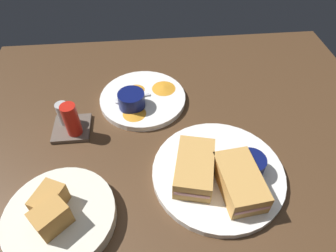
# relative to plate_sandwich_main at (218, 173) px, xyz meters

# --- Properties ---
(ground_plane) EXTENTS (1.10, 1.10, 0.03)m
(ground_plane) POSITION_rel_plate_sandwich_main_xyz_m (0.03, 0.07, -0.02)
(ground_plane) COLOR #4C331E
(plate_sandwich_main) EXTENTS (0.29, 0.29, 0.02)m
(plate_sandwich_main) POSITION_rel_plate_sandwich_main_xyz_m (0.00, 0.00, 0.00)
(plate_sandwich_main) COLOR white
(plate_sandwich_main) RESTS_ON ground_plane
(sandwich_half_near) EXTENTS (0.15, 0.10, 0.05)m
(sandwich_half_near) POSITION_rel_plate_sandwich_main_xyz_m (-0.00, 0.05, 0.03)
(sandwich_half_near) COLOR tan
(sandwich_half_near) RESTS_ON plate_sandwich_main
(sandwich_half_far) EXTENTS (0.14, 0.09, 0.05)m
(sandwich_half_far) POSITION_rel_plate_sandwich_main_xyz_m (-0.04, -0.03, 0.03)
(sandwich_half_far) COLOR tan
(sandwich_half_far) RESTS_ON plate_sandwich_main
(ramekin_dark_sauce) EXTENTS (0.06, 0.06, 0.04)m
(ramekin_dark_sauce) POSITION_rel_plate_sandwich_main_xyz_m (-0.01, -0.06, 0.03)
(ramekin_dark_sauce) COLOR #0C144C
(ramekin_dark_sauce) RESTS_ON plate_sandwich_main
(spoon_by_dark_ramekin) EXTENTS (0.05, 0.10, 0.01)m
(spoon_by_dark_ramekin) POSITION_rel_plate_sandwich_main_xyz_m (0.01, -0.02, 0.01)
(spoon_by_dark_ramekin) COLOR silver
(spoon_by_dark_ramekin) RESTS_ON plate_sandwich_main
(plate_chips_companion) EXTENTS (0.23, 0.23, 0.02)m
(plate_chips_companion) POSITION_rel_plate_sandwich_main_xyz_m (0.26, 0.15, 0.00)
(plate_chips_companion) COLOR white
(plate_chips_companion) RESTS_ON ground_plane
(ramekin_light_gravy) EXTENTS (0.07, 0.07, 0.04)m
(ramekin_light_gravy) POSITION_rel_plate_sandwich_main_xyz_m (0.22, 0.18, 0.03)
(ramekin_light_gravy) COLOR #0C144C
(ramekin_light_gravy) RESTS_ON plate_chips_companion
(spoon_by_gravy_ramekin) EXTENTS (0.04, 0.10, 0.01)m
(spoon_by_gravy_ramekin) POSITION_rel_plate_sandwich_main_xyz_m (0.25, 0.20, 0.01)
(spoon_by_gravy_ramekin) COLOR silver
(spoon_by_gravy_ramekin) RESTS_ON plate_chips_companion
(plantain_chip_scatter) EXTENTS (0.17, 0.16, 0.01)m
(plantain_chip_scatter) POSITION_rel_plate_sandwich_main_xyz_m (0.26, 0.14, 0.01)
(plantain_chip_scatter) COLOR orange
(plantain_chip_scatter) RESTS_ON plate_chips_companion
(bread_basket_rear) EXTENTS (0.21, 0.21, 0.08)m
(bread_basket_rear) POSITION_rel_plate_sandwich_main_xyz_m (-0.08, 0.32, 0.01)
(bread_basket_rear) COLOR silver
(bread_basket_rear) RESTS_ON ground_plane
(condiment_caddy) EXTENTS (0.09, 0.09, 0.10)m
(condiment_caddy) POSITION_rel_plate_sandwich_main_xyz_m (0.16, 0.33, 0.03)
(condiment_caddy) COLOR brown
(condiment_caddy) RESTS_ON ground_plane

